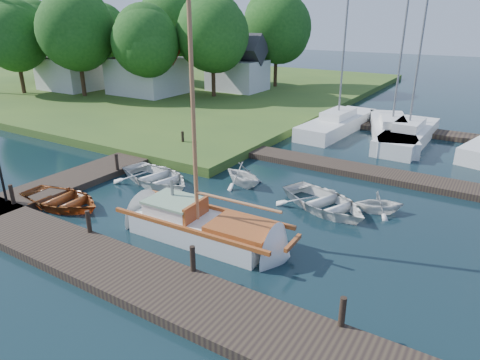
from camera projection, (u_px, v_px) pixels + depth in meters
The scene contains 31 objects.
ground at pixel (240, 208), 17.36m from camera, with size 160.00×160.00×0.00m, color black.
near_dock at pixel (132, 276), 12.56m from camera, with size 18.00×2.20×0.30m, color black.
left_dock at pixel (133, 158), 22.84m from camera, with size 2.20×18.00×0.30m, color black.
far_dock at pixel (342, 167), 21.46m from camera, with size 14.00×1.60×0.30m, color black.
shore at pixel (133, 81), 48.50m from camera, with size 50.00×40.00×0.50m, color #365621.
mooring_post_0 at pixel (12, 194), 16.85m from camera, with size 0.16×0.16×0.80m, color black.
mooring_post_1 at pixel (89, 222), 14.63m from camera, with size 0.16×0.16×0.80m, color black.
mooring_post_2 at pixel (193, 259), 12.41m from camera, with size 0.16×0.16×0.80m, color black.
mooring_post_3 at pixel (342, 312), 10.19m from camera, with size 0.16×0.16×0.80m, color black.
mooring_post_4 at pixel (117, 162), 20.56m from camera, with size 0.16×0.16×0.80m, color black.
mooring_post_5 at pixel (183, 138), 24.52m from camera, with size 0.16×0.16×0.80m, color black.
sailboat at pixel (206, 230), 14.83m from camera, with size 7.21×2.20×9.83m.
dinghy at pixel (61, 197), 17.36m from camera, with size 2.74×3.83×0.79m, color #98401D.
tender_a at pixel (156, 175), 19.69m from camera, with size 2.95×4.13×0.86m, color white.
tender_b at pixel (243, 173), 19.44m from camera, with size 1.93×2.23×1.18m, color white.
tender_c at pixel (325, 200), 17.06m from camera, with size 2.89×4.04×0.84m, color white.
tender_d at pixel (380, 201), 16.75m from camera, with size 1.61×1.87×0.99m, color white.
marina_boat_0 at pixel (338, 122), 28.65m from camera, with size 2.79×8.60×11.24m.
marina_boat_1 at pixel (391, 130), 26.89m from camera, with size 4.92×9.06×9.49m.
marina_boat_2 at pixel (408, 134), 25.89m from camera, with size 2.37×7.95×11.84m.
house_a at pixel (147, 66), 38.82m from camera, with size 6.30×5.00×6.29m.
house_b at pixel (71, 65), 41.26m from camera, with size 5.77×4.50×5.79m.
house_c at pixel (238, 68), 40.74m from camera, with size 5.25×4.00×5.28m.
tree_0 at pixel (15, 36), 38.12m from camera, with size 6.12×6.07×8.28m.
tree_1 at pixel (77, 30), 36.54m from camera, with size 6.70×6.70×9.20m.
tree_2 at pixel (146, 41), 35.46m from camera, with size 5.83×5.75×7.82m.
tree_3 at pixel (213, 34), 36.45m from camera, with size 6.41×6.38×8.74m.
tree_4 at pixel (171, 25), 43.37m from camera, with size 7.01×7.01×9.66m.
tree_5 at pixel (103, 34), 46.08m from camera, with size 6.00×5.94×8.10m.
tree_6 at pixel (35, 32), 45.79m from camera, with size 6.24×6.20×8.46m.
tree_7 at pixel (277, 27), 41.65m from camera, with size 6.83×6.83×9.38m.
Camera 1 is at (8.35, -13.39, 7.31)m, focal length 32.00 mm.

